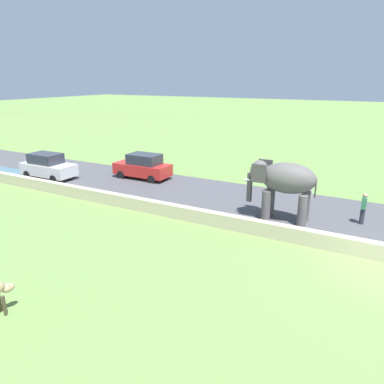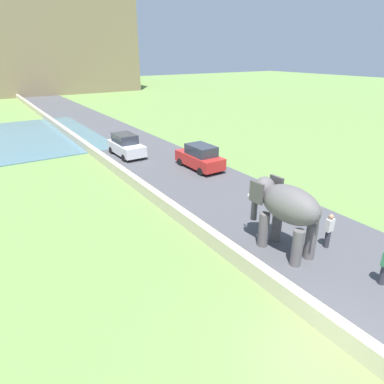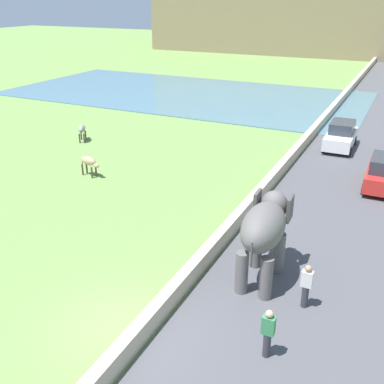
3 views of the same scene
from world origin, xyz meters
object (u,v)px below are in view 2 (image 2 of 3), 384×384
at_px(elephant, 285,207).
at_px(person_beside_elephant, 329,230).
at_px(car_red, 200,157).
at_px(car_white, 126,145).

bearing_deg(elephant, person_beside_elephant, -28.81).
relative_size(person_beside_elephant, car_red, 0.41).
height_order(person_beside_elephant, car_red, car_red).
xyz_separation_m(elephant, person_beside_elephant, (1.77, -0.97, -1.16)).
distance_m(car_white, car_red, 6.72).
bearing_deg(elephant, car_white, 89.97).
relative_size(elephant, car_red, 0.87).
distance_m(person_beside_elephant, car_red, 11.76).
height_order(elephant, car_red, elephant).
bearing_deg(car_white, person_beside_elephant, -84.29).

